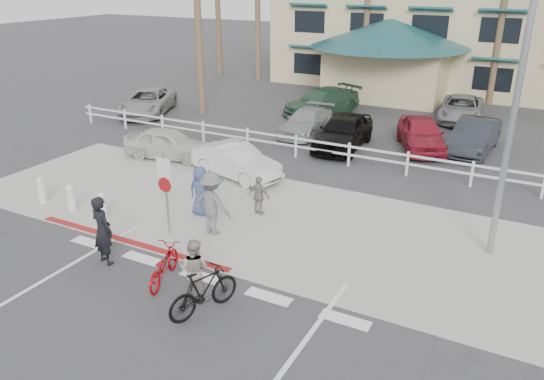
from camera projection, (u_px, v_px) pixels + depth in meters
The scene contains 30 objects.
ground at pixel (188, 288), 13.41m from camera, with size 140.00×140.00×0.00m, color #333335.
bike_path at pixel (134, 332), 11.77m from camera, with size 12.00×16.00×0.01m, color #333335.
sidewalk_plaza at pixel (271, 220), 17.08m from camera, with size 22.00×7.00×0.01m, color gray.
cross_street at pixel (320, 180), 20.35m from camera, with size 40.00×5.00×0.01m, color #333335.
parking_lot at pixel (391, 123), 28.10m from camera, with size 50.00×16.00×0.01m, color #333335.
curb_red at pixel (130, 242), 15.68m from camera, with size 7.00×0.25×0.02m, color maroon.
rail_fence at pixel (351, 155), 21.57m from camera, with size 29.40×0.16×1.00m, color silver, non-canonical shape.
building at pixel (482, 0), 35.70m from camera, with size 28.00×16.00×11.30m, color #CDBB8C, non-canonical shape.
sign_post at pixel (166, 190), 15.65m from camera, with size 0.50×0.10×2.90m, color gray, non-canonical shape.
bollard_0 at pixel (102, 206), 16.94m from camera, with size 0.26×0.26×0.95m, color silver, non-canonical shape.
bollard_1 at pixel (71, 198), 17.55m from camera, with size 0.26×0.26×0.95m, color silver, non-canonical shape.
bollard_2 at pixel (42, 190), 18.15m from camera, with size 0.26×0.26×0.95m, color silver, non-canonical shape.
streetlight_0 at pixel (517, 96), 13.36m from camera, with size 0.60×2.00×9.00m, color gray, non-canonical shape.
palm_10 at pixel (197, 1), 27.70m from camera, with size 4.00×4.00×12.00m, color #163A1A, non-canonical shape.
bike_red at pixel (163, 265), 13.53m from camera, with size 0.62×1.79×0.94m, color #990308.
rider_red at pixel (102, 230), 14.22m from camera, with size 0.72×0.47×1.97m, color black.
bike_black at pixel (204, 291), 12.24m from camera, with size 0.54×1.91×1.15m, color black.
rider_black at pixel (194, 269), 12.72m from camera, with size 0.77×0.60×1.59m, color #9C978C.
pedestrian_a at pixel (212, 204), 15.86m from camera, with size 1.28×0.73×1.98m, color slate.
pedestrian_child at pixel (259, 196), 17.22m from camera, with size 0.78×0.32×1.33m, color gray.
pedestrian_b at pixel (201, 191), 17.19m from camera, with size 0.81×0.52×1.65m, color #384877.
car_white_sedan at pixel (236, 161), 20.46m from camera, with size 1.36×3.90×1.28m, color silver.
car_red_compact at pixel (168, 143), 22.55m from camera, with size 1.53×3.80×1.29m, color silver.
lot_car_0 at pixel (148, 102), 29.62m from camera, with size 2.26×4.91×1.36m, color gray.
lot_car_1 at pixel (307, 122), 25.97m from camera, with size 1.69×4.16×1.21m, color gray.
lot_car_2 at pixel (343, 131), 23.79m from camera, with size 1.84×4.56×1.56m, color black.
lot_car_3 at pixel (474, 136), 23.28m from camera, with size 1.54×4.43×1.46m, color black.
lot_car_4 at pixel (322, 101), 29.64m from camera, with size 1.97×4.85×1.41m, color #2A4D35.
lot_car_5 at pixel (461, 109), 28.30m from camera, with size 2.14×4.64×1.29m, color gray.
lot_car_6 at pixel (421, 133), 23.64m from camera, with size 1.73×4.30×1.47m, color maroon.
Camera 1 is at (7.25, -9.11, 7.41)m, focal length 35.00 mm.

